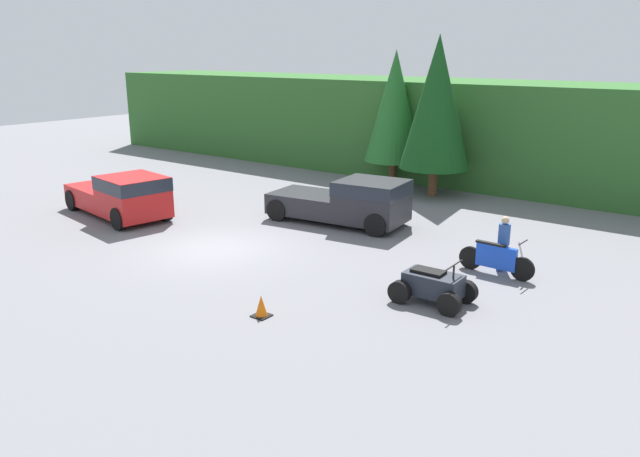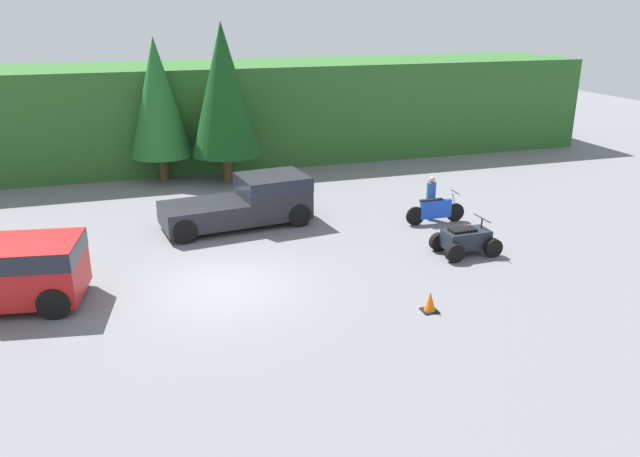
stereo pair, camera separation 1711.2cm
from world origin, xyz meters
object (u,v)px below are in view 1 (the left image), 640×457
pickup_truck_red (123,195)px  rider_person (504,242)px  dirt_bike (496,259)px  pickup_truck_second (351,200)px  quad_atv (433,286)px  traffic_cone (261,307)px

pickup_truck_red → rider_person: bearing=21.5°
pickup_truck_red → dirt_bike: 14.27m
pickup_truck_second → dirt_bike: bearing=-23.8°
quad_atv → rider_person: size_ratio=1.21×
pickup_truck_red → pickup_truck_second: (7.56, 4.55, 0.00)m
pickup_truck_red → quad_atv: bearing=7.5°
quad_atv → rider_person: rider_person is taller
rider_person → traffic_cone: bearing=-95.6°
pickup_truck_second → dirt_bike: pickup_truck_second is taller
pickup_truck_second → pickup_truck_red: bearing=-156.0°
dirt_bike → quad_atv: (-0.48, -3.00, -0.03)m
pickup_truck_second → rider_person: bearing=-20.0°
pickup_truck_red → traffic_cone: bearing=-10.1°
quad_atv → rider_person: 3.51m
dirt_bike → traffic_cone: (-3.42, -6.32, -0.23)m
quad_atv → traffic_cone: 4.44m
traffic_cone → pickup_truck_red: bearing=160.7°
dirt_bike → traffic_cone: dirt_bike is taller
pickup_truck_red → dirt_bike: bearing=19.7°
pickup_truck_red → traffic_cone: size_ratio=9.88×
dirt_bike → traffic_cone: 7.19m
quad_atv → traffic_cone: (-2.94, -3.32, -0.20)m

